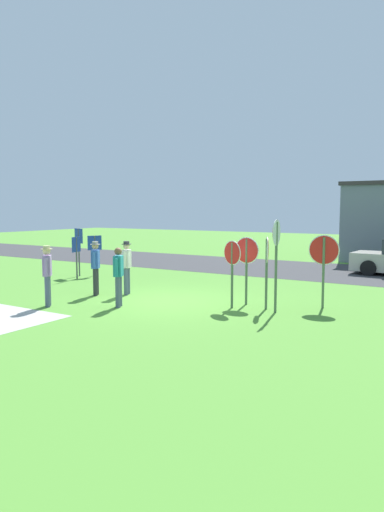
# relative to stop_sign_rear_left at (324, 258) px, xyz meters

# --- Properties ---
(ground_plane) EXTENTS (80.00, 80.00, 0.00)m
(ground_plane) POSITION_rel_stop_sign_rear_left_xyz_m (-4.30, -1.54, -1.41)
(ground_plane) COLOR #518E33
(street_asphalt) EXTENTS (60.00, 6.40, 0.01)m
(street_asphalt) POSITION_rel_stop_sign_rear_left_xyz_m (-4.30, 7.74, -1.40)
(street_asphalt) COLOR #38383A
(street_asphalt) RESTS_ON ground
(stop_sign_rear_left) EXTENTS (0.84, 0.15, 2.06)m
(stop_sign_rear_left) POSITION_rel_stop_sign_rear_left_xyz_m (0.00, 0.00, 0.00)
(stop_sign_rear_left) COLOR #51664C
(stop_sign_rear_left) RESTS_ON ground
(stop_sign_center_cluster) EXTENTS (0.34, 0.65, 2.02)m
(stop_sign_center_cluster) POSITION_rel_stop_sign_rear_left_xyz_m (-1.30, -0.96, -0.04)
(stop_sign_center_cluster) COLOR #51664C
(stop_sign_center_cluster) RESTS_ON ground
(stop_sign_far_back) EXTENTS (0.08, 0.69, 2.49)m
(stop_sign_far_back) POSITION_rel_stop_sign_rear_left_xyz_m (-0.92, -1.23, 0.27)
(stop_sign_far_back) COLOR #51664C
(stop_sign_far_back) RESTS_ON ground
(stop_sign_rear_right) EXTENTS (0.64, 0.27, 1.90)m
(stop_sign_rear_right) POSITION_rel_stop_sign_rear_left_xyz_m (-2.18, -1.32, -0.13)
(stop_sign_rear_right) COLOR #51664C
(stop_sign_rear_right) RESTS_ON ground
(stop_sign_nearest) EXTENTS (0.77, 0.07, 1.97)m
(stop_sign_nearest) POSITION_rel_stop_sign_rear_left_xyz_m (-2.04, -0.67, -0.07)
(stop_sign_nearest) COLOR #51664C
(stop_sign_nearest) RESTS_ON ground
(person_in_teal) EXTENTS (0.38, 0.50, 1.74)m
(person_in_teal) POSITION_rel_stop_sign_rear_left_xyz_m (-6.78, -1.86, -0.42)
(person_in_teal) COLOR #2D2D33
(person_in_teal) RESTS_ON ground
(person_near_signs) EXTENTS (0.36, 0.52, 1.69)m
(person_near_signs) POSITION_rel_stop_sign_rear_left_xyz_m (-4.98, -2.86, -0.46)
(person_near_signs) COLOR #4C5670
(person_near_signs) RESTS_ON ground
(person_holding_notes) EXTENTS (0.34, 0.53, 1.74)m
(person_holding_notes) POSITION_rel_stop_sign_rear_left_xyz_m (-6.01, -1.24, -0.42)
(person_holding_notes) COLOR #4C5670
(person_holding_notes) RESTS_ON ground
(person_on_left) EXTENTS (0.41, 0.45, 1.74)m
(person_on_left) POSITION_rel_stop_sign_rear_left_xyz_m (-6.74, -3.86, -0.42)
(person_on_left) COLOR #4C5670
(person_on_left) RESTS_ON ground
(info_panel_leftmost) EXTENTS (0.16, 0.59, 1.67)m
(info_panel_leftmost) POSITION_rel_stop_sign_rear_left_xyz_m (-9.88, 0.36, -0.26)
(info_panel_leftmost) COLOR #4C4C51
(info_panel_leftmost) RESTS_ON ground
(info_panel_middle) EXTENTS (0.59, 0.18, 1.97)m
(info_panel_middle) POSITION_rel_stop_sign_rear_left_xyz_m (-10.36, 0.98, -0.05)
(info_panel_middle) COLOR #4C4C51
(info_panel_middle) RESTS_ON ground
(info_panel_rightmost) EXTENTS (0.29, 0.55, 1.67)m
(info_panel_rightmost) POSITION_rel_stop_sign_rear_left_xyz_m (-9.90, 1.42, -0.26)
(info_panel_rightmost) COLOR #4C4C51
(info_panel_rightmost) RESTS_ON ground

